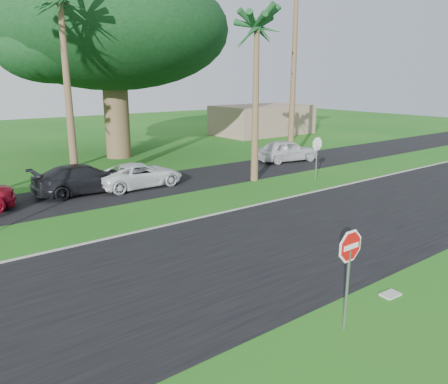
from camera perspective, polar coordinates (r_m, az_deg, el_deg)
name	(u,v)px	position (r m, az deg, el deg)	size (l,w,h in m)	color
ground	(246,288)	(12.66, 2.90, -12.43)	(120.00, 120.00, 0.00)	#165916
road	(206,264)	(14.09, -2.40, -9.44)	(120.00, 8.00, 0.02)	black
parking_strip	(87,196)	(23.04, -17.50, -0.48)	(120.00, 5.00, 0.02)	black
curb	(146,230)	(17.33, -10.11, -4.88)	(120.00, 0.12, 0.06)	gray
stop_sign_near	(349,260)	(10.39, 16.03, -8.50)	(1.05, 0.07, 2.62)	gray
stop_sign_far	(317,150)	(25.76, 12.05, 5.44)	(1.05, 0.07, 2.62)	gray
palm_center	(60,4)	(23.98, -20.62, 21.96)	(5.00, 5.00, 10.50)	brown
palm_right_near	(257,31)	(24.84, 4.32, 20.24)	(5.00, 5.00, 9.50)	brown
canopy_tree	(112,31)	(33.51, -14.48, 19.69)	(16.50, 16.50, 13.12)	brown
building_far	(262,120)	(46.84, 5.01, 9.39)	(10.00, 6.00, 3.00)	gray
car_dark	(84,179)	(23.51, -17.84, 1.62)	(2.08, 5.12, 1.49)	black
car_minivan	(140,175)	(24.08, -10.92, 2.16)	(2.17, 4.72, 1.31)	white
car_pickup	(287,151)	(31.34, 8.21, 5.36)	(1.83, 4.55, 1.55)	silver
utility_slab	(390,294)	(13.07, 20.92, -12.39)	(0.55, 0.35, 0.06)	#A6A69E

